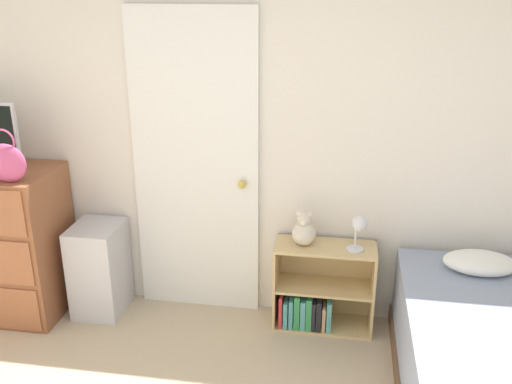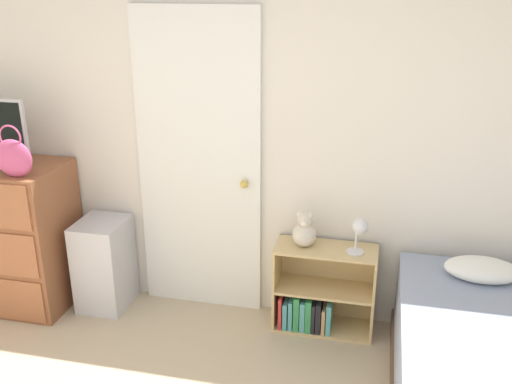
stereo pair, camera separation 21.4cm
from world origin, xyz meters
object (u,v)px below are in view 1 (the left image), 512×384
(desk_lamp, at_px, (359,227))
(bed, at_px, (497,379))
(bookshelf, at_px, (317,294))
(storage_bin, at_px, (100,269))
(teddy_bear, at_px, (304,230))
(dresser, at_px, (3,242))
(handbag, at_px, (6,162))

(desk_lamp, bearing_deg, bed, -45.38)
(bookshelf, bearing_deg, storage_bin, -178.15)
(bookshelf, bearing_deg, teddy_bear, 179.74)
(bed, bearing_deg, teddy_bear, 144.09)
(dresser, xyz_separation_m, bookshelf, (2.15, 0.14, -0.29))
(handbag, distance_m, teddy_bear, 1.89)
(dresser, height_order, desk_lamp, dresser)
(dresser, xyz_separation_m, teddy_bear, (2.05, 0.14, 0.18))
(handbag, height_order, bed, handbag)
(desk_lamp, bearing_deg, storage_bin, -179.72)
(dresser, relative_size, teddy_bear, 4.39)
(storage_bin, distance_m, desk_lamp, 1.80)
(storage_bin, bearing_deg, teddy_bear, 2.00)
(handbag, xyz_separation_m, storage_bin, (0.39, 0.28, -0.84))
(teddy_bear, bearing_deg, dresser, -176.17)
(bookshelf, height_order, desk_lamp, desk_lamp)
(dresser, xyz_separation_m, handbag, (0.25, -0.19, 0.65))
(bed, bearing_deg, desk_lamp, 134.62)
(storage_bin, relative_size, bed, 0.35)
(dresser, distance_m, teddy_bear, 2.06)
(dresser, distance_m, bed, 3.19)
(storage_bin, height_order, desk_lamp, desk_lamp)
(handbag, distance_m, desk_lamp, 2.20)
(storage_bin, bearing_deg, dresser, -172.20)
(desk_lamp, bearing_deg, handbag, -172.32)
(storage_bin, xyz_separation_m, bookshelf, (1.51, 0.05, -0.09))
(storage_bin, xyz_separation_m, desk_lamp, (1.75, 0.01, 0.44))
(bookshelf, relative_size, desk_lamp, 2.73)
(teddy_bear, xyz_separation_m, bed, (1.07, -0.77, -0.41))
(storage_bin, xyz_separation_m, bed, (2.48, -0.73, -0.04))
(storage_bin, height_order, bookshelf, storage_bin)
(dresser, distance_m, desk_lamp, 2.41)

